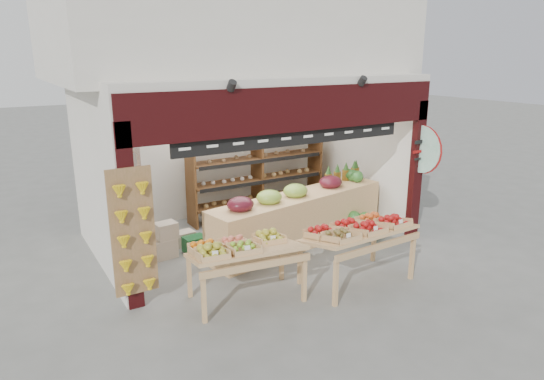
{
  "coord_description": "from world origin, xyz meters",
  "views": [
    {
      "loc": [
        -4.28,
        -7.38,
        3.48
      ],
      "look_at": [
        0.03,
        -0.2,
        1.12
      ],
      "focal_mm": 32.0,
      "sensor_mm": 36.0,
      "label": 1
    }
  ],
  "objects": [
    {
      "name": "watermelon_pile",
      "position": [
        1.86,
        -0.66,
        0.19
      ],
      "size": [
        0.7,
        0.67,
        0.51
      ],
      "color": "#1C4F1A",
      "rests_on": "ground"
    },
    {
      "name": "banana_board",
      "position": [
        -2.73,
        -1.17,
        1.12
      ],
      "size": [
        0.6,
        0.15,
        1.8
      ],
      "color": "#986B45",
      "rests_on": "ground"
    },
    {
      "name": "shop_structure",
      "position": [
        0.0,
        1.61,
        3.92
      ],
      "size": [
        6.36,
        5.12,
        5.4
      ],
      "color": "silver",
      "rests_on": "ground"
    },
    {
      "name": "display_table_right",
      "position": [
        0.47,
        -2.06,
        0.85
      ],
      "size": [
        1.75,
        1.02,
        1.08
      ],
      "color": "tan",
      "rests_on": "ground"
    },
    {
      "name": "display_table_left",
      "position": [
        -1.4,
        -1.64,
        0.8
      ],
      "size": [
        1.71,
        1.1,
        1.03
      ],
      "color": "tan",
      "rests_on": "ground"
    },
    {
      "name": "ground",
      "position": [
        0.0,
        0.0,
        0.0
      ],
      "size": [
        60.0,
        60.0,
        0.0
      ],
      "primitive_type": "plane",
      "color": "slate",
      "rests_on": "ground"
    },
    {
      "name": "cardboard_stack",
      "position": [
        -1.57,
        0.47,
        0.23
      ],
      "size": [
        0.98,
        0.71,
        0.64
      ],
      "color": "beige",
      "rests_on": "ground"
    },
    {
      "name": "back_shelving",
      "position": [
        0.77,
        1.65,
        1.16
      ],
      "size": [
        3.16,
        0.52,
        1.94
      ],
      "color": "brown",
      "rests_on": "ground"
    },
    {
      "name": "refrigerator",
      "position": [
        -2.19,
        1.85,
        0.9
      ],
      "size": [
        0.75,
        0.75,
        1.79
      ],
      "primitive_type": "cube",
      "rotation": [
        0.0,
        0.0,
        0.09
      ],
      "color": "#B8BABF",
      "rests_on": "ground"
    },
    {
      "name": "mid_counter",
      "position": [
        0.58,
        -0.25,
        0.52
      ],
      "size": [
        3.89,
        1.39,
        1.18
      ],
      "color": "tan",
      "rests_on": "ground"
    },
    {
      "name": "gift_sign",
      "position": [
        2.75,
        -1.15,
        1.75
      ],
      "size": [
        0.04,
        0.93,
        0.92
      ],
      "color": "silver",
      "rests_on": "ground"
    }
  ]
}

